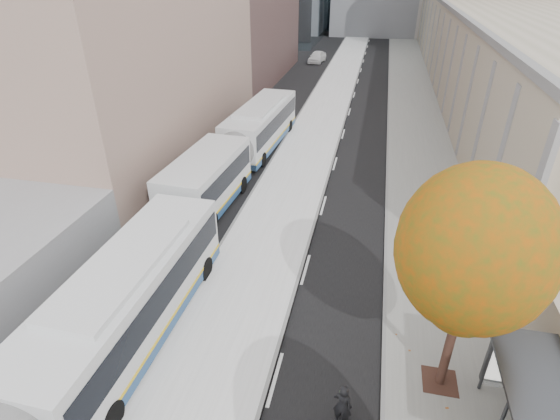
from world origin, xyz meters
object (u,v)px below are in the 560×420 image
(cyclist, at_px, (341,416))
(distant_car, at_px, (317,57))
(bus_near, at_px, (48,401))
(bus_far, at_px, (241,145))
(bus_shelter, at_px, (549,406))

(cyclist, height_order, distant_car, cyclist)
(bus_near, height_order, bus_far, bus_near)
(cyclist, bearing_deg, bus_near, -154.25)
(bus_far, relative_size, cyclist, 9.38)
(bus_far, distance_m, distant_car, 35.79)
(distant_car, bearing_deg, cyclist, -74.15)
(bus_far, bearing_deg, bus_near, -85.31)
(bus_near, bearing_deg, distant_car, 91.62)
(cyclist, distance_m, distant_car, 53.74)
(bus_far, height_order, distant_car, bus_far)
(bus_near, xyz_separation_m, cyclist, (7.72, 1.97, -0.97))
(bus_shelter, height_order, distant_car, bus_shelter)
(bus_near, bearing_deg, bus_far, 92.25)
(bus_far, bearing_deg, distant_car, 93.72)
(distant_car, bearing_deg, bus_near, -82.43)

